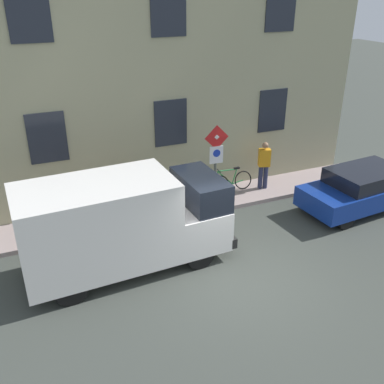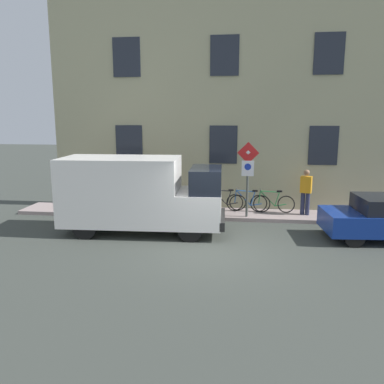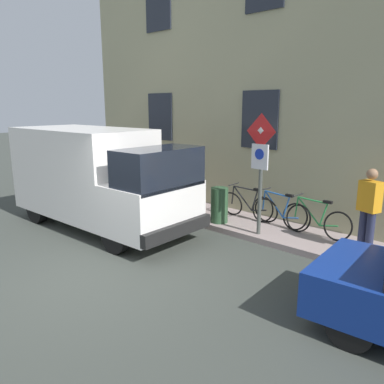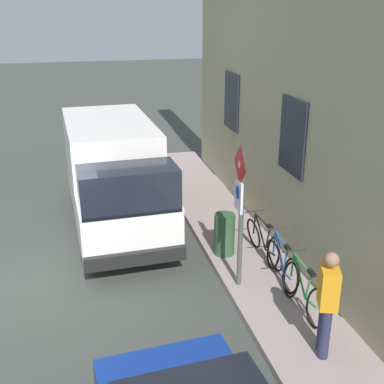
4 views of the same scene
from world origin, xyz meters
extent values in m
plane|color=#3C413B|center=(0.00, 0.00, 0.00)|extent=(80.00, 80.00, 0.00)
cube|color=gray|center=(4.23, 0.00, 0.07)|extent=(1.63, 15.97, 0.14)
cube|color=tan|center=(5.40, 0.00, 4.22)|extent=(0.70, 13.97, 8.45)
cube|color=#232833|center=(5.03, 0.00, 2.70)|extent=(0.06, 1.10, 1.50)
cube|color=#232833|center=(5.03, 3.84, 2.70)|extent=(0.06, 1.10, 1.50)
cylinder|color=#474C47|center=(3.67, -0.96, 1.45)|extent=(0.09, 0.09, 2.62)
pyramid|color=silver|center=(3.59, -0.96, 2.51)|extent=(0.08, 0.50, 0.50)
pyramid|color=red|center=(3.59, -0.96, 2.51)|extent=(0.06, 0.56, 0.56)
cube|color=white|center=(3.61, -0.96, 1.96)|extent=(0.07, 0.44, 0.56)
cylinder|color=#1933B2|center=(3.58, -0.96, 2.02)|extent=(0.03, 0.24, 0.24)
cube|color=white|center=(1.69, 3.20, 1.41)|extent=(2.15, 3.88, 2.18)
cube|color=white|center=(1.80, 0.60, 0.87)|extent=(2.06, 1.48, 1.10)
cube|color=black|center=(1.80, 0.39, 1.77)|extent=(1.96, 1.06, 0.84)
cube|color=black|center=(1.83, -0.15, 0.50)|extent=(2.00, 0.24, 0.28)
cylinder|color=black|center=(2.66, 0.87, 0.38)|extent=(0.25, 0.77, 0.76)
cylinder|color=black|center=(0.91, 0.80, 0.38)|extent=(0.25, 0.77, 0.76)
cylinder|color=black|center=(2.53, 4.19, 0.38)|extent=(0.25, 0.77, 0.76)
cylinder|color=black|center=(0.77, 4.12, 0.38)|extent=(0.25, 0.77, 0.76)
torus|color=black|center=(4.51, -1.44, 0.47)|extent=(0.19, 0.66, 0.65)
torus|color=black|center=(4.48, -2.49, 0.47)|extent=(0.19, 0.66, 0.65)
cylinder|color=#268C42|center=(4.50, -1.77, 0.68)|extent=(0.05, 0.60, 0.60)
cylinder|color=#268C42|center=(4.50, -1.85, 0.95)|extent=(0.05, 0.73, 0.07)
cylinder|color=#268C42|center=(4.49, -2.14, 0.66)|extent=(0.04, 0.19, 0.55)
cylinder|color=#268C42|center=(4.49, -2.27, 0.43)|extent=(0.05, 0.43, 0.12)
cylinder|color=#268C42|center=(4.51, -1.46, 0.72)|extent=(0.04, 0.09, 0.50)
cube|color=black|center=(4.49, -2.21, 0.97)|extent=(0.08, 0.20, 0.06)
cylinder|color=#262626|center=(4.51, -1.49, 1.02)|extent=(0.46, 0.04, 0.03)
torus|color=black|center=(4.55, -0.51, 0.47)|extent=(0.22, 0.67, 0.66)
torus|color=black|center=(4.45, -1.55, 0.47)|extent=(0.22, 0.67, 0.66)
cylinder|color=#2461B5|center=(4.51, -0.84, 0.68)|extent=(0.09, 0.60, 0.60)
cylinder|color=#2461B5|center=(4.51, -0.92, 0.95)|extent=(0.10, 0.73, 0.07)
cylinder|color=#2461B5|center=(4.48, -1.21, 0.66)|extent=(0.05, 0.19, 0.55)
cylinder|color=#2461B5|center=(4.47, -1.34, 0.43)|extent=(0.08, 0.43, 0.12)
cylinder|color=#2461B5|center=(4.54, -0.53, 0.72)|extent=(0.04, 0.09, 0.50)
cube|color=black|center=(4.47, -1.28, 0.97)|extent=(0.10, 0.21, 0.06)
cylinder|color=#262626|center=(4.54, -0.56, 1.02)|extent=(0.46, 0.07, 0.03)
torus|color=black|center=(4.47, 0.42, 0.47)|extent=(0.17, 0.67, 0.66)
torus|color=black|center=(4.52, -0.63, 0.47)|extent=(0.17, 0.67, 0.66)
cylinder|color=black|center=(4.49, 0.09, 0.68)|extent=(0.07, 0.60, 0.60)
cylinder|color=black|center=(4.49, 0.01, 0.95)|extent=(0.07, 0.73, 0.07)
cylinder|color=black|center=(4.51, -0.28, 0.66)|extent=(0.05, 0.19, 0.55)
cylinder|color=black|center=(4.51, -0.41, 0.43)|extent=(0.06, 0.43, 0.12)
cylinder|color=black|center=(4.47, 0.40, 0.72)|extent=(0.04, 0.09, 0.50)
cube|color=black|center=(4.51, -0.35, 0.97)|extent=(0.09, 0.20, 0.06)
cylinder|color=#262626|center=(4.47, 0.37, 1.02)|extent=(0.46, 0.05, 0.03)
cylinder|color=#262B47|center=(4.29, -3.07, 0.56)|extent=(0.16, 0.16, 0.85)
cylinder|color=#262B47|center=(4.23, -3.24, 0.56)|extent=(0.16, 0.16, 0.85)
cube|color=orange|center=(4.26, -3.16, 1.30)|extent=(0.38, 0.46, 0.62)
sphere|color=#936B4C|center=(4.26, -3.16, 1.75)|extent=(0.22, 0.22, 0.22)
cylinder|color=#2D5133|center=(3.77, 0.29, 0.59)|extent=(0.44, 0.44, 0.90)
camera|label=1|loc=(-7.76, 4.72, 6.78)|focal=40.76mm
camera|label=2|loc=(-10.62, -0.71, 3.82)|focal=36.67mm
camera|label=3|loc=(-3.56, -5.57, 3.07)|focal=35.52mm
camera|label=4|loc=(0.85, -8.72, 5.16)|focal=46.51mm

